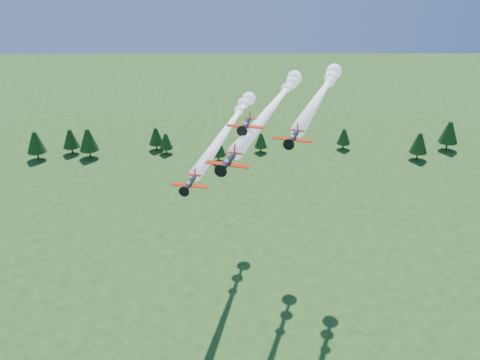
{
  "coord_description": "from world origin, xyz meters",
  "views": [
    {
      "loc": [
        0.69,
        -85.16,
        80.95
      ],
      "look_at": [
        1.26,
        0.0,
        40.84
      ],
      "focal_mm": 40.0,
      "sensor_mm": 36.0,
      "label": 1
    }
  ],
  "objects_px": {
    "plane_slot": "(246,124)",
    "plane_left": "(231,124)",
    "plane_lead": "(276,102)",
    "plane_right": "(322,91)"
  },
  "relations": [
    {
      "from": "plane_lead",
      "to": "plane_left",
      "type": "xyz_separation_m",
      "value": [
        -9.89,
        9.56,
        -8.3
      ]
    },
    {
      "from": "plane_lead",
      "to": "plane_slot",
      "type": "relative_size",
      "value": 7.61
    },
    {
      "from": "plane_slot",
      "to": "plane_left",
      "type": "bearing_deg",
      "value": 108.6
    },
    {
      "from": "plane_right",
      "to": "plane_slot",
      "type": "bearing_deg",
      "value": -113.62
    },
    {
      "from": "plane_lead",
      "to": "plane_right",
      "type": "distance_m",
      "value": 10.21
    },
    {
      "from": "plane_left",
      "to": "plane_right",
      "type": "distance_m",
      "value": 25.09
    },
    {
      "from": "plane_lead",
      "to": "plane_slot",
      "type": "distance_m",
      "value": 21.24
    },
    {
      "from": "plane_lead",
      "to": "plane_left",
      "type": "height_order",
      "value": "plane_lead"
    },
    {
      "from": "plane_lead",
      "to": "plane_right",
      "type": "bearing_deg",
      "value": 8.22
    },
    {
      "from": "plane_right",
      "to": "plane_slot",
      "type": "distance_m",
      "value": 24.8
    }
  ]
}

